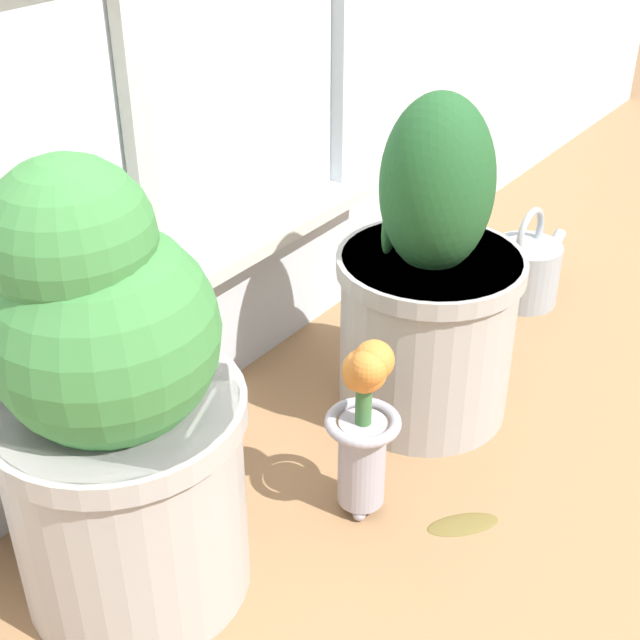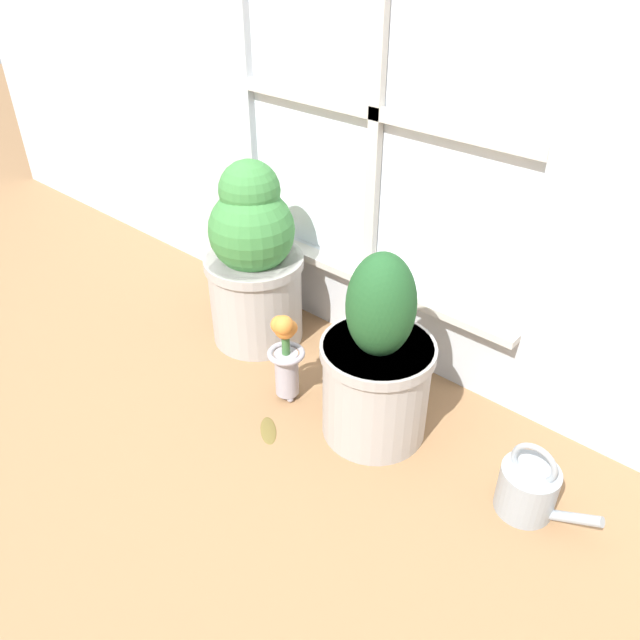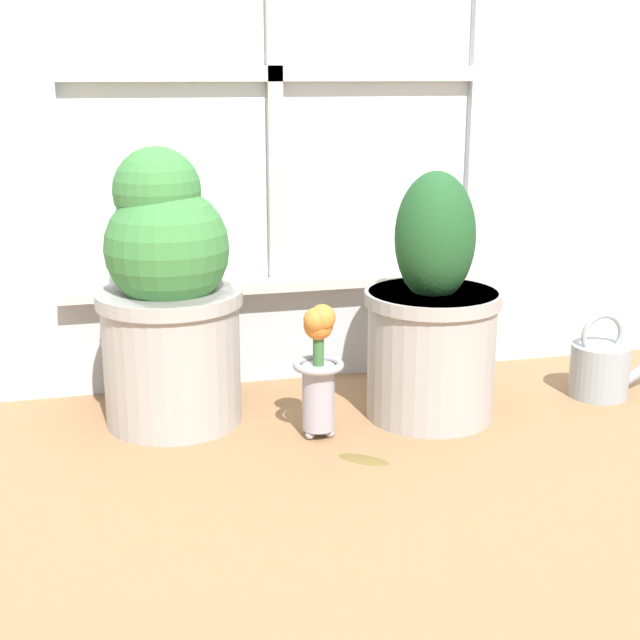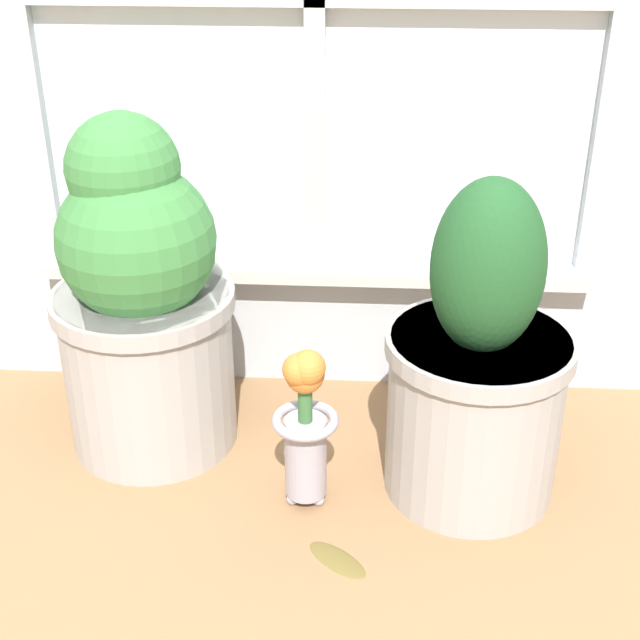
{
  "view_description": "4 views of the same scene",
  "coord_description": "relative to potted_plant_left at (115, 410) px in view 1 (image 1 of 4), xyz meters",
  "views": [
    {
      "loc": [
        -0.83,
        -0.41,
        0.93
      ],
      "look_at": [
        0.04,
        0.23,
        0.27
      ],
      "focal_mm": 50.0,
      "sensor_mm": 36.0,
      "label": 1
    },
    {
      "loc": [
        1.0,
        -0.87,
        1.24
      ],
      "look_at": [
        0.05,
        0.24,
        0.24
      ],
      "focal_mm": 35.0,
      "sensor_mm": 36.0,
      "label": 2
    },
    {
      "loc": [
        -0.42,
        -1.59,
        0.75
      ],
      "look_at": [
        0.04,
        0.23,
        0.23
      ],
      "focal_mm": 50.0,
      "sensor_mm": 36.0,
      "label": 3
    },
    {
      "loc": [
        0.1,
        -1.04,
        0.98
      ],
      "look_at": [
        0.03,
        0.25,
        0.28
      ],
      "focal_mm": 50.0,
      "sensor_mm": 36.0,
      "label": 4
    }
  ],
  "objects": [
    {
      "name": "ground_plane",
      "position": [
        0.28,
        -0.3,
        -0.28
      ],
      "size": [
        10.0,
        10.0,
        0.0
      ],
      "primitive_type": "plane",
      "color": "olive"
    },
    {
      "name": "potted_plant_right",
      "position": [
        0.57,
        -0.11,
        -0.06
      ],
      "size": [
        0.3,
        0.3,
        0.55
      ],
      "color": "#9E9993",
      "rests_on": "ground_plane"
    },
    {
      "name": "watering_can",
      "position": [
        1.01,
        -0.09,
        -0.22
      ],
      "size": [
        0.25,
        0.14,
        0.21
      ],
      "color": "gray",
      "rests_on": "ground_plane"
    },
    {
      "name": "potted_plant_left",
      "position": [
        0.0,
        0.0,
        0.0
      ],
      "size": [
        0.32,
        0.32,
        0.61
      ],
      "color": "#9E9993",
      "rests_on": "ground_plane"
    },
    {
      "name": "fallen_leaf",
      "position": [
        0.35,
        -0.31,
        -0.28
      ],
      "size": [
        0.11,
        0.1,
        0.01
      ],
      "color": "brown",
      "rests_on": "ground_plane"
    },
    {
      "name": "flower_vase",
      "position": [
        0.29,
        -0.17,
        -0.11
      ],
      "size": [
        0.11,
        0.11,
        0.29
      ],
      "color": "#99939E",
      "rests_on": "ground_plane"
    }
  ]
}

